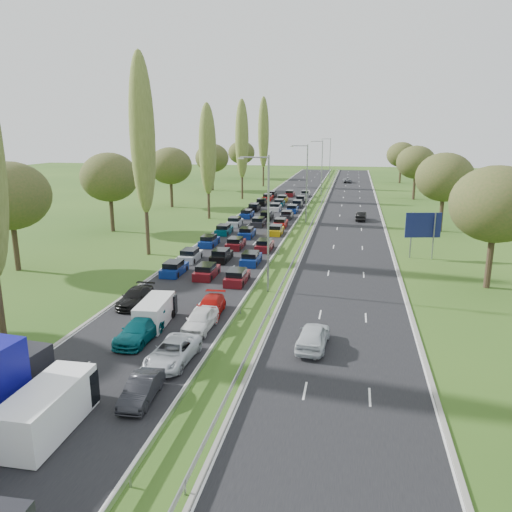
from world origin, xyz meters
The scene contains 21 objects.
ground centered at (4.50, 80.00, 0.00)m, with size 260.00×260.00×0.00m, color #264A17.
near_carriageway centered at (-2.25, 82.50, 0.00)m, with size 10.50×215.00×0.04m, color black.
far_carriageway centered at (11.25, 82.50, 0.00)m, with size 10.50×215.00×0.04m, color black.
central_reservation centered at (4.50, 82.50, 0.55)m, with size 2.36×215.00×0.32m.
lamp_columns centered at (4.50, 78.00, 6.00)m, with size 0.18×140.18×12.00m.
poplar_row centered at (-11.50, 68.17, 12.39)m, with size 2.80×127.80×22.44m.
woodland_left centered at (-22.00, 62.63, 7.68)m, with size 8.00×166.00×11.10m.
woodland_right centered at (24.00, 66.67, 7.68)m, with size 8.00×153.00×11.10m.
traffic_queue_fill centered at (-2.26, 77.32, 0.44)m, with size 9.01×69.23×0.80m.
near_car_3 centered at (-5.58, 37.33, 0.70)m, with size 1.91×4.70×1.36m, color black.
near_car_7 centered at (-2.31, 30.68, 0.74)m, with size 2.03×4.99×1.45m, color #054B53.
near_car_9 centered at (1.07, 23.34, 0.67)m, with size 1.38×3.95×1.30m, color black.
near_car_10 centered at (1.12, 27.92, 0.72)m, with size 2.31×5.01×1.39m, color silver.
near_car_11 centered at (1.09, 36.30, 0.70)m, with size 1.91×4.71×1.37m, color #B10F0A.
near_car_12 centered at (1.21, 33.33, 0.78)m, with size 1.79×4.44×1.51m, color white.
far_car_0 centered at (9.43, 31.82, 0.82)m, with size 1.89×4.71×1.60m, color silver.
far_car_1 centered at (12.99, 81.86, 0.74)m, with size 1.52×4.35×1.43m, color black.
far_car_2 centered at (9.69, 143.09, 0.72)m, with size 2.31×5.02×1.39m, color gray.
white_van_front centered at (-2.08, 20.10, 1.17)m, with size 2.22×5.67×2.28m.
white_van_rear centered at (-2.37, 33.84, 0.97)m, with size 1.84×4.70×1.89m.
direction_sign centered at (19.40, 58.14, 3.57)m, with size 3.93×0.95×5.20m.
Camera 1 is at (11.63, 1.06, 13.94)m, focal length 35.00 mm.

